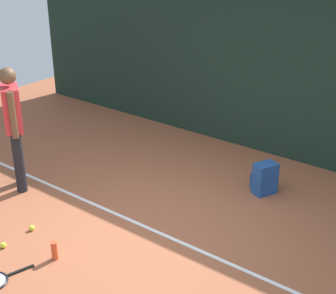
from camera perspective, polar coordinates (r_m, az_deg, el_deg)
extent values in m
plane|color=#9E5638|center=(6.01, -2.36, -9.99)|extent=(12.00, 12.00, 0.00)
cube|color=#192D23|center=(7.80, 11.82, 8.17)|extent=(10.00, 0.10, 2.58)
cube|color=white|center=(6.09, -1.57, -9.43)|extent=(9.00, 0.05, 0.00)
cylinder|color=black|center=(7.02, -16.51, -1.71)|extent=(0.14, 0.14, 0.85)
cylinder|color=black|center=(7.24, -16.63, -0.92)|extent=(0.14, 0.14, 0.85)
cube|color=red|center=(6.87, -17.28, 4.16)|extent=(0.45, 0.40, 0.60)
sphere|color=brown|center=(6.74, -17.73, 7.68)|extent=(0.22, 0.22, 0.22)
cylinder|color=brown|center=(6.66, -17.17, 3.48)|extent=(0.09, 0.09, 0.62)
cylinder|color=brown|center=(7.08, -17.36, 4.66)|extent=(0.09, 0.09, 0.62)
cylinder|color=black|center=(5.68, -16.37, -13.26)|extent=(0.11, 0.30, 0.03)
cube|color=#1E478C|center=(6.89, 10.92, -3.52)|extent=(0.31, 0.36, 0.44)
cube|color=navy|center=(7.03, 10.17, -3.64)|extent=(0.16, 0.23, 0.20)
sphere|color=#CCE033|center=(6.29, -15.16, -8.84)|extent=(0.07, 0.07, 0.07)
sphere|color=#CCE033|center=(6.08, -18.14, -10.52)|extent=(0.07, 0.07, 0.07)
cylinder|color=#D84C26|center=(5.72, -12.72, -11.36)|extent=(0.07, 0.07, 0.21)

